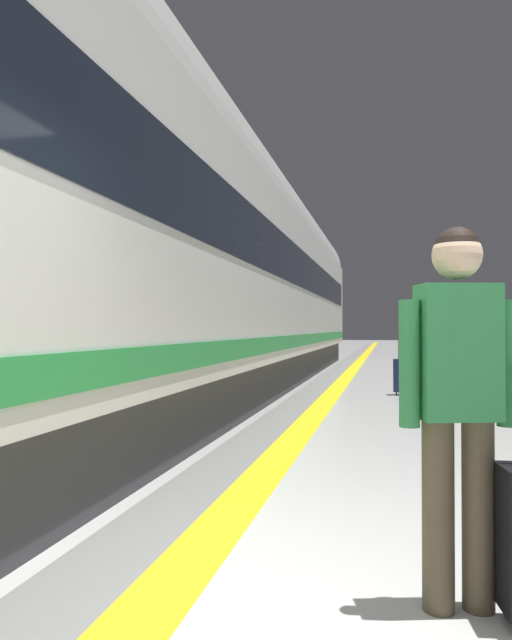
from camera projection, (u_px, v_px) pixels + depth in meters
name	position (u px, v px, depth m)	size (l,w,h in m)	color
safety_line_strip	(336.00, 389.00, 12.07)	(0.36, 80.00, 0.01)	yellow
tactile_edge_band	(318.00, 389.00, 12.15)	(0.69, 80.00, 0.01)	slate
high_speed_train	(220.00, 265.00, 11.61)	(2.94, 26.70, 4.97)	#38383D
traveller_foreground	(458.00, 387.00, 2.65)	(0.52, 0.29, 1.71)	brown
passenger_near	(421.00, 341.00, 11.11)	(0.54, 0.22, 1.73)	black
suitcase_near	(404.00, 375.00, 11.07)	(0.39, 0.26, 1.06)	#19234C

